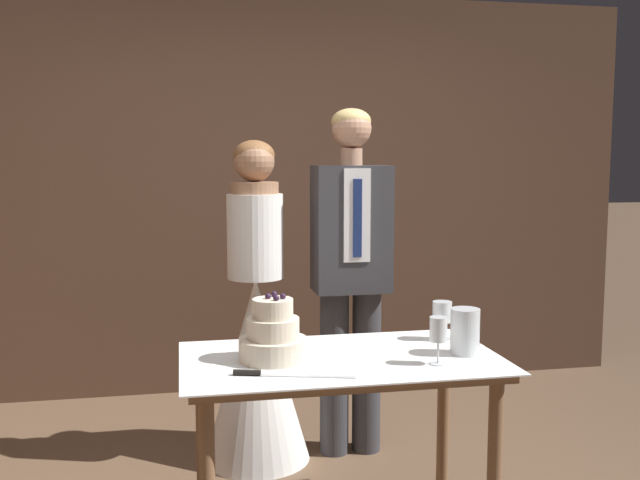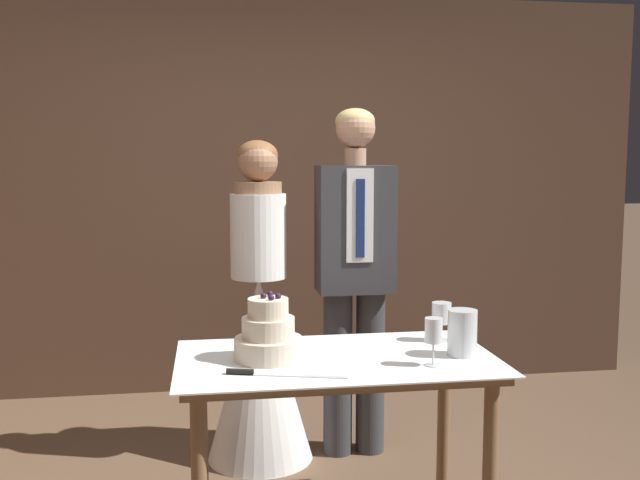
{
  "view_description": "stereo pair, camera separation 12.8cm",
  "coord_description": "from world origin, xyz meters",
  "views": [
    {
      "loc": [
        -0.51,
        -2.59,
        1.54
      ],
      "look_at": [
        0.1,
        0.51,
        1.18
      ],
      "focal_mm": 40.0,
      "sensor_mm": 36.0,
      "label": 1
    },
    {
      "loc": [
        -0.39,
        -2.61,
        1.54
      ],
      "look_at": [
        0.1,
        0.51,
        1.18
      ],
      "focal_mm": 40.0,
      "sensor_mm": 36.0,
      "label": 2
    }
  ],
  "objects": [
    {
      "name": "wine_glass_middle",
      "position": [
        0.44,
        -0.09,
        0.89
      ],
      "size": [
        0.07,
        0.07,
        0.18
      ],
      "color": "silver",
      "rests_on": "cake_table"
    },
    {
      "name": "bride",
      "position": [
        -0.15,
        0.93,
        0.6
      ],
      "size": [
        0.54,
        0.54,
        1.63
      ],
      "color": "white",
      "rests_on": "ground_plane"
    },
    {
      "name": "wine_glass_near",
      "position": [
        0.59,
        0.26,
        0.87
      ],
      "size": [
        0.08,
        0.08,
        0.17
      ],
      "color": "silver",
      "rests_on": "cake_table"
    },
    {
      "name": "wall_back",
      "position": [
        0.0,
        2.13,
        1.3
      ],
      "size": [
        5.08,
        0.12,
        2.6
      ],
      "primitive_type": "cube",
      "color": "#513828",
      "rests_on": "ground_plane"
    },
    {
      "name": "tiered_cake",
      "position": [
        -0.17,
        0.09,
        0.85
      ],
      "size": [
        0.27,
        0.27,
        0.26
      ],
      "color": "beige",
      "rests_on": "cake_table"
    },
    {
      "name": "cake_table",
      "position": [
        0.1,
        0.08,
        0.66
      ],
      "size": [
        1.25,
        0.72,
        0.76
      ],
      "color": "brown",
      "rests_on": "ground_plane"
    },
    {
      "name": "groom",
      "position": [
        0.34,
        0.93,
        0.99
      ],
      "size": [
        0.38,
        0.25,
        1.79
      ],
      "color": "#38383D",
      "rests_on": "ground_plane"
    },
    {
      "name": "cake_knife",
      "position": [
        -0.21,
        -0.11,
        0.77
      ],
      "size": [
        0.43,
        0.14,
        0.02
      ],
      "rotation": [
        0.0,
        0.0,
        -0.27
      ],
      "color": "silver",
      "rests_on": "cake_table"
    },
    {
      "name": "hurricane_candle",
      "position": [
        0.59,
        0.03,
        0.85
      ],
      "size": [
        0.12,
        0.12,
        0.18
      ],
      "color": "silver",
      "rests_on": "cake_table"
    }
  ]
}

